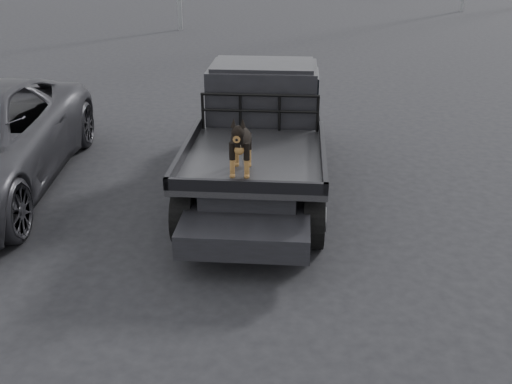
# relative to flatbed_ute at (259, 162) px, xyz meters

# --- Properties ---
(ground) EXTENTS (120.00, 120.00, 0.00)m
(ground) POSITION_rel_flatbed_ute_xyz_m (-0.21, -2.40, -0.46)
(ground) COLOR black
(ground) RESTS_ON ground
(flatbed_ute) EXTENTS (2.00, 5.40, 0.92)m
(flatbed_ute) POSITION_rel_flatbed_ute_xyz_m (0.00, 0.00, 0.00)
(flatbed_ute) COLOR black
(flatbed_ute) RESTS_ON ground
(ute_cab) EXTENTS (1.72, 1.30, 0.88)m
(ute_cab) POSITION_rel_flatbed_ute_xyz_m (-0.00, 0.95, 0.90)
(ute_cab) COLOR black
(ute_cab) RESTS_ON flatbed_ute
(headache_rack) EXTENTS (1.80, 0.08, 0.55)m
(headache_rack) POSITION_rel_flatbed_ute_xyz_m (-0.00, 0.20, 0.74)
(headache_rack) COLOR black
(headache_rack) RESTS_ON flatbed_ute
(dog) EXTENTS (0.32, 0.60, 0.74)m
(dog) POSITION_rel_flatbed_ute_xyz_m (-0.11, -1.49, 0.83)
(dog) COLOR black
(dog) RESTS_ON flatbed_ute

